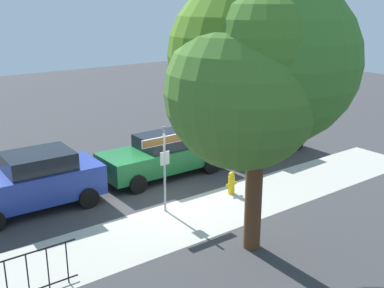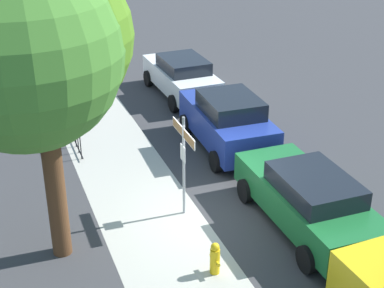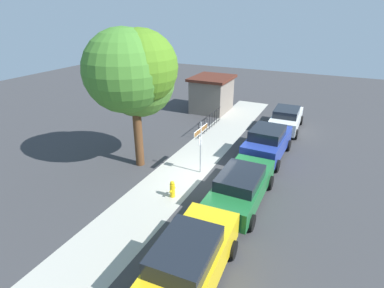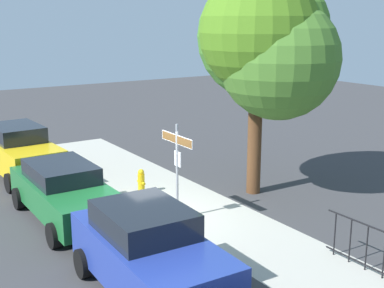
# 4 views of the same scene
# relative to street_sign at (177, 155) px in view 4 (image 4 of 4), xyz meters

# --- Properties ---
(ground_plane) EXTENTS (60.00, 60.00, 0.00)m
(ground_plane) POSITION_rel_street_sign_xyz_m (-0.42, -0.40, -1.84)
(ground_plane) COLOR #38383A
(sidewalk_strip) EXTENTS (24.00, 2.60, 0.00)m
(sidewalk_strip) POSITION_rel_street_sign_xyz_m (1.58, 0.90, -1.84)
(sidewalk_strip) COLOR #ABA99D
(sidewalk_strip) RESTS_ON ground_plane
(street_sign) EXTENTS (1.54, 0.07, 2.70)m
(street_sign) POSITION_rel_street_sign_xyz_m (0.00, 0.00, 0.00)
(street_sign) COLOR #9EA0A5
(street_sign) RESTS_ON ground_plane
(shade_tree) EXTENTS (4.69, 4.27, 6.88)m
(shade_tree) POSITION_rel_street_sign_xyz_m (-0.34, 3.42, 2.96)
(shade_tree) COLOR #51321C
(shade_tree) RESTS_ON ground_plane
(car_yellow) EXTENTS (4.62, 2.12, 1.81)m
(car_yellow) POSITION_rel_street_sign_xyz_m (-6.47, -2.53, -0.92)
(car_yellow) COLOR gold
(car_yellow) RESTS_ON ground_plane
(car_green) EXTENTS (4.65, 1.99, 1.56)m
(car_green) POSITION_rel_street_sign_xyz_m (-1.68, -2.61, -1.03)
(car_green) COLOR #1C6530
(car_green) RESTS_ON ground_plane
(car_blue) EXTENTS (4.23, 2.13, 1.79)m
(car_blue) POSITION_rel_street_sign_xyz_m (3.13, -2.59, -0.93)
(car_blue) COLOR navy
(car_blue) RESTS_ON ground_plane
(fire_hydrant) EXTENTS (0.42, 0.22, 0.78)m
(fire_hydrant) POSITION_rel_street_sign_xyz_m (-2.53, 0.20, -1.46)
(fire_hydrant) COLOR yellow
(fire_hydrant) RESTS_ON ground_plane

